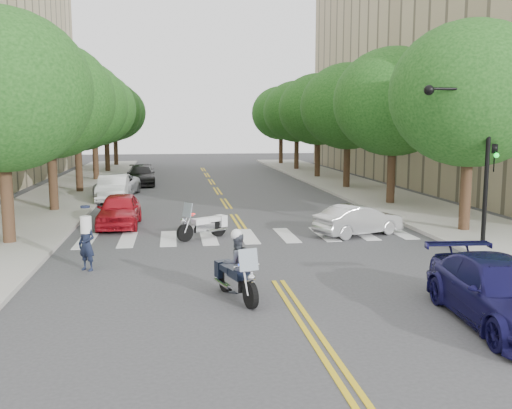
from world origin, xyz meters
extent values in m
plane|color=#38383A|center=(0.00, 0.00, 0.00)|extent=(140.00, 140.00, 0.00)
cube|color=#9E9991|center=(-9.50, 22.00, 0.07)|extent=(5.00, 60.00, 0.15)
cube|color=#9E9991|center=(9.50, 22.00, 0.07)|extent=(5.00, 60.00, 0.15)
cylinder|color=#382316|center=(-8.80, 6.00, 1.66)|extent=(0.44, 0.44, 3.32)
ellipsoid|color=#143E11|center=(-8.80, 6.00, 5.56)|extent=(6.40, 6.40, 5.76)
cylinder|color=#382316|center=(-8.80, 14.00, 1.66)|extent=(0.44, 0.44, 3.32)
ellipsoid|color=#143E11|center=(-8.80, 14.00, 5.56)|extent=(6.40, 6.40, 5.76)
cylinder|color=#382316|center=(-8.80, 22.00, 1.66)|extent=(0.44, 0.44, 3.32)
ellipsoid|color=#143E11|center=(-8.80, 22.00, 5.56)|extent=(6.40, 6.40, 5.76)
cylinder|color=#382316|center=(-8.80, 30.00, 1.66)|extent=(0.44, 0.44, 3.32)
ellipsoid|color=#143E11|center=(-8.80, 30.00, 5.56)|extent=(6.40, 6.40, 5.76)
cylinder|color=#382316|center=(-8.80, 38.00, 1.66)|extent=(0.44, 0.44, 3.32)
ellipsoid|color=#143E11|center=(-8.80, 38.00, 5.56)|extent=(6.40, 6.40, 5.76)
cylinder|color=#382316|center=(-8.80, 46.00, 1.66)|extent=(0.44, 0.44, 3.32)
ellipsoid|color=#143E11|center=(-8.80, 46.00, 5.56)|extent=(6.40, 6.40, 5.76)
cylinder|color=#382316|center=(8.80, 6.00, 1.66)|extent=(0.44, 0.44, 3.32)
ellipsoid|color=#143E11|center=(8.80, 6.00, 5.56)|extent=(6.40, 6.40, 5.76)
cylinder|color=#382316|center=(8.80, 14.00, 1.66)|extent=(0.44, 0.44, 3.32)
ellipsoid|color=#143E11|center=(8.80, 14.00, 5.56)|extent=(6.40, 6.40, 5.76)
cylinder|color=#382316|center=(8.80, 22.00, 1.66)|extent=(0.44, 0.44, 3.32)
ellipsoid|color=#143E11|center=(8.80, 22.00, 5.56)|extent=(6.40, 6.40, 5.76)
cylinder|color=#382316|center=(8.80, 30.00, 1.66)|extent=(0.44, 0.44, 3.32)
ellipsoid|color=#143E11|center=(8.80, 30.00, 5.56)|extent=(6.40, 6.40, 5.76)
cylinder|color=#382316|center=(8.80, 38.00, 1.66)|extent=(0.44, 0.44, 3.32)
ellipsoid|color=#143E11|center=(8.80, 38.00, 5.56)|extent=(6.40, 6.40, 5.76)
cylinder|color=#382316|center=(8.80, 46.00, 1.66)|extent=(0.44, 0.44, 3.32)
ellipsoid|color=#143E11|center=(8.80, 46.00, 5.56)|extent=(6.40, 6.40, 5.76)
cylinder|color=black|center=(8.20, 3.50, 3.00)|extent=(0.16, 0.16, 6.00)
cylinder|color=black|center=(7.00, 3.50, 5.60)|extent=(2.40, 0.10, 0.10)
sphere|color=black|center=(5.90, 3.50, 5.55)|extent=(0.36, 0.36, 0.36)
imported|color=black|center=(8.45, 3.50, 3.20)|extent=(0.16, 0.20, 1.00)
sphere|color=#0CCC26|center=(8.45, 3.35, 3.30)|extent=(0.18, 0.18, 0.18)
cylinder|color=black|center=(-1.08, -2.27, 0.33)|extent=(0.33, 0.67, 0.66)
cylinder|color=black|center=(-1.54, -0.78, 0.33)|extent=(0.36, 0.68, 0.66)
cube|color=silver|center=(-1.33, -1.48, 0.44)|extent=(0.56, 0.93, 0.31)
cube|color=black|center=(-1.30, -1.57, 0.68)|extent=(0.54, 0.75, 0.21)
cube|color=black|center=(-1.46, -1.06, 0.70)|extent=(0.53, 0.63, 0.16)
cube|color=black|center=(-1.59, -0.64, 0.58)|extent=(0.50, 0.41, 0.44)
cube|color=#8C99A5|center=(-1.12, -2.15, 1.17)|extent=(0.51, 0.29, 0.53)
cube|color=red|center=(-1.06, -1.96, 0.99)|extent=(0.12, 0.12, 0.08)
cube|color=#0C26E5|center=(-1.28, -2.03, 0.99)|extent=(0.12, 0.12, 0.08)
imported|color=#474C56|center=(-1.33, -1.48, 0.94)|extent=(0.88, 0.77, 1.53)
sphere|color=silver|center=(-1.33, -1.48, 1.66)|extent=(0.29, 0.29, 0.29)
cylinder|color=black|center=(-2.47, 5.87, 0.34)|extent=(0.64, 0.49, 0.68)
cylinder|color=black|center=(-1.15, 6.76, 0.34)|extent=(0.66, 0.53, 0.68)
cube|color=silver|center=(-1.77, 6.34, 0.45)|extent=(0.92, 0.76, 0.32)
cube|color=silver|center=(-1.85, 6.28, 0.70)|extent=(0.78, 0.69, 0.22)
cube|color=silver|center=(-1.40, 6.59, 0.72)|extent=(0.68, 0.64, 0.16)
cube|color=silver|center=(-1.03, 6.84, 0.60)|extent=(0.49, 0.53, 0.45)
cube|color=#8C99A5|center=(-2.36, 5.94, 1.19)|extent=(0.40, 0.50, 0.54)
cube|color=red|center=(-2.16, 5.93, 1.01)|extent=(0.14, 0.14, 0.08)
cube|color=#0C26E5|center=(-2.29, 6.13, 1.01)|extent=(0.14, 0.14, 0.08)
imported|color=#151C31|center=(-5.49, 2.00, 0.80)|extent=(0.70, 0.65, 1.60)
imported|color=#BABABC|center=(4.41, 6.17, 0.61)|extent=(3.92, 2.57, 1.22)
imported|color=#131045|center=(4.24, -4.12, 0.71)|extent=(2.33, 5.04, 1.43)
imported|color=#B1121E|center=(-5.20, 9.50, 0.72)|extent=(1.74, 4.24, 1.44)
imported|color=white|center=(-6.30, 17.83, 0.75)|extent=(1.62, 4.54, 1.49)
imported|color=#AAACB2|center=(-6.30, 20.36, 0.67)|extent=(2.70, 5.00, 1.33)
imported|color=black|center=(-5.20, 26.41, 0.70)|extent=(2.25, 4.91, 1.39)
imported|color=gray|center=(-5.20, 31.98, 0.62)|extent=(1.70, 3.74, 1.25)
camera|label=1|loc=(-2.85, -15.37, 4.40)|focal=40.00mm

